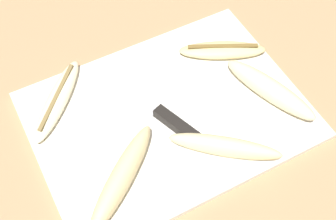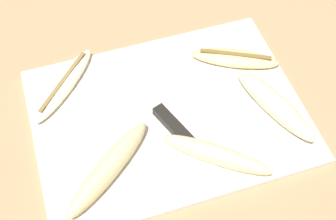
# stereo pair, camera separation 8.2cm
# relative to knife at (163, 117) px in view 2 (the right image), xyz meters

# --- Properties ---
(ground_plane) EXTENTS (4.00, 4.00, 0.00)m
(ground_plane) POSITION_rel_knife_xyz_m (0.01, 0.01, -0.02)
(ground_plane) COLOR tan
(cutting_board) EXTENTS (0.47, 0.35, 0.01)m
(cutting_board) POSITION_rel_knife_xyz_m (0.01, 0.01, -0.01)
(cutting_board) COLOR white
(cutting_board) RESTS_ON ground_plane
(knife) EXTENTS (0.11, 0.24, 0.02)m
(knife) POSITION_rel_knife_xyz_m (0.00, 0.00, 0.00)
(knife) COLOR black
(knife) RESTS_ON cutting_board
(banana_pale_long) EXTENTS (0.15, 0.16, 0.02)m
(banana_pale_long) POSITION_rel_knife_xyz_m (-0.15, 0.12, 0.00)
(banana_pale_long) COLOR beige
(banana_pale_long) RESTS_ON cutting_board
(banana_soft_right) EXTENTS (0.17, 0.14, 0.04)m
(banana_soft_right) POSITION_rel_knife_xyz_m (0.06, -0.10, 0.01)
(banana_soft_right) COLOR beige
(banana_soft_right) RESTS_ON cutting_board
(banana_cream_curved) EXTENTS (0.10, 0.19, 0.04)m
(banana_cream_curved) POSITION_rel_knife_xyz_m (0.19, -0.04, 0.01)
(banana_cream_curved) COLOR beige
(banana_cream_curved) RESTS_ON cutting_board
(banana_spotted_left) EXTENTS (0.17, 0.11, 0.02)m
(banana_spotted_left) POSITION_rel_knife_xyz_m (0.17, 0.08, 0.00)
(banana_spotted_left) COLOR #DBC684
(banana_spotted_left) RESTS_ON cutting_board
(banana_ripe_center) EXTENTS (0.18, 0.16, 0.04)m
(banana_ripe_center) POSITION_rel_knife_xyz_m (-0.11, -0.08, 0.01)
(banana_ripe_center) COLOR beige
(banana_ripe_center) RESTS_ON cutting_board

